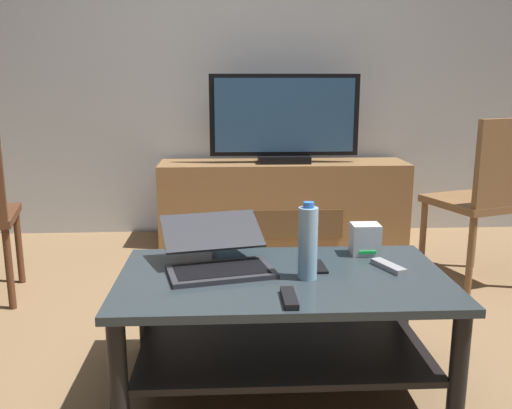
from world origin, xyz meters
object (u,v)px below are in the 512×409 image
(cell_phone, at_px, (316,267))
(coffee_table, at_px, (283,309))
(tv_remote, at_px, (388,266))
(laptop, at_px, (217,254))
(media_cabinet, at_px, (283,201))
(water_bottle_near, at_px, (308,243))
(dining_chair, at_px, (488,193))
(soundbar_remote, at_px, (289,298))
(router_box, at_px, (365,239))
(television, at_px, (284,121))

(cell_phone, bearing_deg, coffee_table, -154.06)
(cell_phone, height_order, tv_remote, tv_remote)
(coffee_table, xyz_separation_m, cell_phone, (0.13, 0.07, 0.14))
(laptop, xyz_separation_m, cell_phone, (0.37, -0.02, -0.05))
(media_cabinet, xyz_separation_m, water_bottle_near, (-0.11, -1.95, 0.28))
(coffee_table, distance_m, dining_chair, 1.54)
(coffee_table, relative_size, water_bottle_near, 4.27)
(laptop, height_order, soundbar_remote, laptop)
(dining_chair, xyz_separation_m, soundbar_remote, (-1.20, -1.18, -0.09))
(dining_chair, height_order, tv_remote, dining_chair)
(coffee_table, xyz_separation_m, laptop, (-0.24, 0.09, 0.18))
(water_bottle_near, height_order, soundbar_remote, water_bottle_near)
(router_box, height_order, tv_remote, router_box)
(media_cabinet, distance_m, soundbar_remote, 2.16)
(coffee_table, bearing_deg, dining_chair, 38.24)
(cell_phone, bearing_deg, laptop, 174.81)
(dining_chair, bearing_deg, tv_remote, -131.68)
(laptop, bearing_deg, soundbar_remote, -54.30)
(soundbar_remote, bearing_deg, tv_remote, 35.26)
(water_bottle_near, distance_m, tv_remote, 0.35)
(coffee_table, bearing_deg, media_cabinet, 84.32)
(media_cabinet, relative_size, water_bottle_near, 6.19)
(dining_chair, relative_size, cell_phone, 6.65)
(coffee_table, xyz_separation_m, dining_chair, (1.20, 0.94, 0.23))
(cell_phone, relative_size, tv_remote, 0.88)
(television, xyz_separation_m, soundbar_remote, (-0.19, -2.13, -0.41))
(television, xyz_separation_m, router_box, (0.16, -1.66, -0.36))
(coffee_table, relative_size, media_cabinet, 0.69)
(tv_remote, bearing_deg, media_cabinet, 73.68)
(water_bottle_near, xyz_separation_m, cell_phone, (0.05, 0.11, -0.13))
(router_box, relative_size, tv_remote, 0.79)
(television, distance_m, laptop, 1.89)
(television, height_order, router_box, television)
(tv_remote, relative_size, soundbar_remote, 1.00)
(router_box, distance_m, tv_remote, 0.19)
(coffee_table, distance_m, water_bottle_near, 0.28)
(television, bearing_deg, cell_phone, -91.90)
(coffee_table, height_order, dining_chair, dining_chair)
(router_box, distance_m, cell_phone, 0.28)
(dining_chair, bearing_deg, laptop, -149.17)
(laptop, height_order, tv_remote, laptop)
(water_bottle_near, bearing_deg, soundbar_remote, -112.86)
(television, bearing_deg, dining_chair, -43.19)
(router_box, height_order, water_bottle_near, water_bottle_near)
(television, bearing_deg, router_box, -84.34)
(water_bottle_near, bearing_deg, media_cabinet, 86.85)
(router_box, xyz_separation_m, cell_phone, (-0.22, -0.16, -0.06))
(television, bearing_deg, water_bottle_near, -93.19)
(laptop, relative_size, soundbar_remote, 2.82)
(coffee_table, height_order, water_bottle_near, water_bottle_near)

